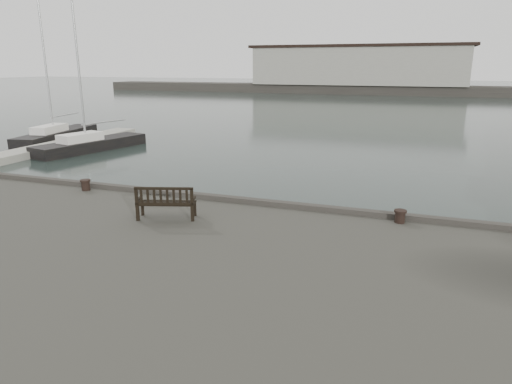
% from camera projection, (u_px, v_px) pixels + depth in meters
% --- Properties ---
extents(ground, '(400.00, 400.00, 0.00)m').
position_uv_depth(ground, '(235.00, 241.00, 16.74)').
color(ground, black).
rests_on(ground, ground).
extents(pontoon, '(2.00, 24.00, 0.50)m').
position_uv_depth(pontoon, '(26.00, 153.00, 32.19)').
color(pontoon, '#9D9C91').
rests_on(pontoon, ground).
extents(breakwater, '(140.00, 9.50, 12.20)m').
position_uv_depth(breakwater, '(372.00, 74.00, 100.59)').
color(breakwater, '#383530').
rests_on(breakwater, ground).
extents(bench, '(1.92, 1.15, 1.04)m').
position_uv_depth(bench, '(166.00, 208.00, 14.32)').
color(bench, black).
rests_on(bench, quay).
extents(bollard_left, '(0.46, 0.46, 0.42)m').
position_uv_depth(bollard_left, '(86.00, 185.00, 17.61)').
color(bollard_left, black).
rests_on(bollard_left, quay).
extents(bollard_right, '(0.47, 0.47, 0.40)m').
position_uv_depth(bollard_right, '(400.00, 216.00, 13.98)').
color(bollard_right, black).
rests_on(bollard_right, quay).
extents(yacht_b, '(3.74, 9.94, 12.89)m').
position_uv_depth(yacht_b, '(58.00, 137.00, 39.23)').
color(yacht_b, black).
rests_on(yacht_b, ground).
extents(yacht_c, '(4.23, 9.26, 12.21)m').
position_uv_depth(yacht_c, '(92.00, 147.00, 34.56)').
color(yacht_c, black).
rests_on(yacht_c, ground).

